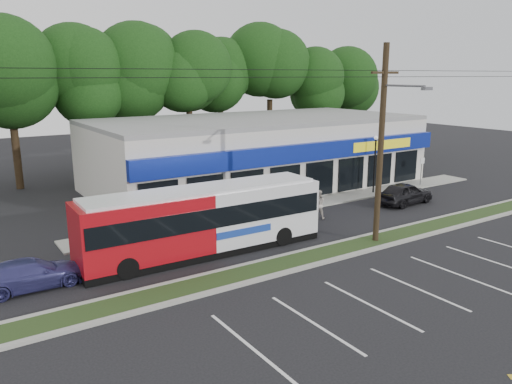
{
  "coord_description": "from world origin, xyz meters",
  "views": [
    {
      "loc": [
        -15.78,
        -16.18,
        8.5
      ],
      "look_at": [
        -1.81,
        5.0,
        2.52
      ],
      "focal_mm": 35.0,
      "sensor_mm": 36.0,
      "label": 1
    }
  ],
  "objects": [
    {
      "name": "sidewalk",
      "position": [
        5.0,
        9.0,
        0.05
      ],
      "size": [
        32.0,
        2.2,
        0.1
      ],
      "primitive_type": "cube",
      "color": "#9E9E93",
      "rests_on": "ground"
    },
    {
      "name": "utility_pole",
      "position": [
        2.83,
        0.93,
        5.41
      ],
      "size": [
        50.0,
        2.77,
        10.0
      ],
      "color": "black",
      "rests_on": "ground"
    },
    {
      "name": "curb_south",
      "position": [
        0.0,
        0.15,
        0.07
      ],
      "size": [
        40.0,
        0.25,
        0.14
      ],
      "primitive_type": "cube",
      "color": "#9E9E93",
      "rests_on": "ground"
    },
    {
      "name": "lamp_post",
      "position": [
        11.0,
        8.8,
        2.67
      ],
      "size": [
        0.3,
        0.3,
        4.25
      ],
      "color": "black",
      "rests_on": "ground"
    },
    {
      "name": "pedestrian_b",
      "position": [
        3.33,
        6.0,
        0.89
      ],
      "size": [
        1.09,
        1.04,
        1.78
      ],
      "primitive_type": "imported",
      "rotation": [
        0.0,
        0.0,
        2.54
      ],
      "color": "beige",
      "rests_on": "ground"
    },
    {
      "name": "car_blue",
      "position": [
        -13.0,
        4.67,
        0.62
      ],
      "size": [
        4.28,
        1.78,
        1.24
      ],
      "primitive_type": "imported",
      "rotation": [
        0.0,
        0.0,
        1.58
      ],
      "color": "navy",
      "rests_on": "ground"
    },
    {
      "name": "sign_post",
      "position": [
        16.0,
        8.57,
        1.56
      ],
      "size": [
        0.45,
        0.1,
        2.23
      ],
      "color": "#59595E",
      "rests_on": "ground"
    },
    {
      "name": "curb_north",
      "position": [
        0.0,
        1.85,
        0.07
      ],
      "size": [
        40.0,
        0.25,
        0.14
      ],
      "primitive_type": "cube",
      "color": "#9E9E93",
      "rests_on": "ground"
    },
    {
      "name": "grass_strip",
      "position": [
        0.0,
        1.0,
        0.06
      ],
      "size": [
        40.0,
        1.6,
        0.12
      ],
      "primitive_type": "cube",
      "color": "#213114",
      "rests_on": "ground"
    },
    {
      "name": "metrobus",
      "position": [
        -5.14,
        4.5,
        1.73
      ],
      "size": [
        12.19,
        2.82,
        3.26
      ],
      "rotation": [
        0.0,
        0.0,
        -0.02
      ],
      "color": "#A70C14",
      "rests_on": "ground"
    },
    {
      "name": "car_dark",
      "position": [
        10.52,
        5.5,
        0.74
      ],
      "size": [
        4.47,
        2.01,
        1.49
      ],
      "primitive_type": "imported",
      "rotation": [
        0.0,
        0.0,
        1.63
      ],
      "color": "black",
      "rests_on": "ground"
    },
    {
      "name": "ground",
      "position": [
        0.0,
        0.0,
        0.0
      ],
      "size": [
        120.0,
        120.0,
        0.0
      ],
      "primitive_type": "plane",
      "color": "black",
      "rests_on": "ground"
    },
    {
      "name": "strip_mall",
      "position": [
        5.5,
        15.91,
        2.65
      ],
      "size": [
        25.0,
        12.55,
        5.3
      ],
      "color": "beige",
      "rests_on": "ground"
    },
    {
      "name": "tree_line",
      "position": [
        4.0,
        26.0,
        8.42
      ],
      "size": [
        46.76,
        6.76,
        11.83
      ],
      "color": "black",
      "rests_on": "ground"
    },
    {
      "name": "pedestrian_a",
      "position": [
        2.09,
        6.26,
        0.83
      ],
      "size": [
        0.62,
        0.43,
        1.66
      ],
      "primitive_type": "imported",
      "rotation": [
        0.0,
        0.0,
        3.09
      ],
      "color": "beige",
      "rests_on": "ground"
    }
  ]
}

